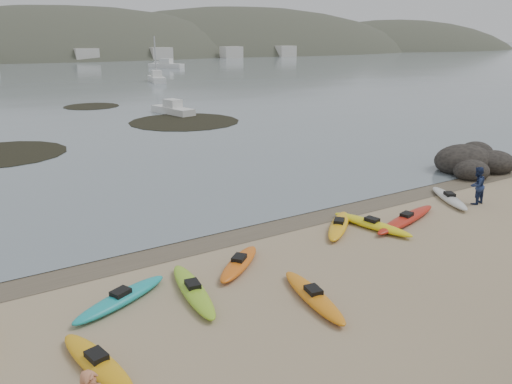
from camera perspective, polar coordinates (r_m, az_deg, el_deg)
ground at (r=21.44m, az=0.00°, el=-3.83°), size 600.00×600.00×0.00m
wet_sand at (r=21.20m, az=0.43°, el=-4.07°), size 60.00×60.00×0.00m
kayaks at (r=18.01m, az=3.45°, el=-7.58°), size 22.33×7.64×0.34m
person_east at (r=26.11m, az=23.93°, el=0.68°), size 0.92×0.73×1.84m
rock_cluster at (r=32.90m, az=23.47°, el=2.77°), size 5.42×4.01×1.91m
kelp_mats at (r=46.42m, az=-15.65°, el=7.20°), size 25.54×28.36×0.04m
moored_boats at (r=97.93m, az=-23.95°, el=11.79°), size 76.81×79.03×1.26m
far_hills at (r=218.03m, az=-18.93°, el=10.30°), size 550.00×135.00×80.00m
far_town at (r=162.88m, az=-27.01°, el=13.60°), size 199.00×5.00×4.00m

